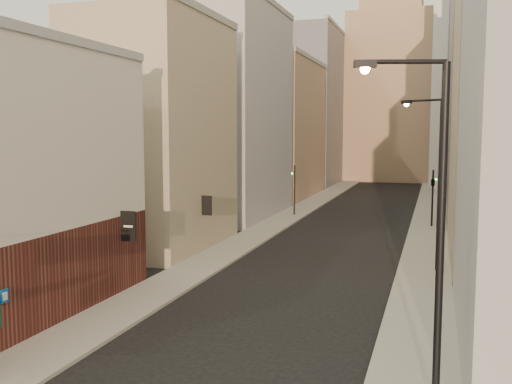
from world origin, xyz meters
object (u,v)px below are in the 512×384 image
Objects in this scene: clock_tower at (391,78)px; streetlamp_mid at (436,174)px; white_tower at (461,60)px; traffic_light_left at (294,182)px; streetlamp_near at (432,215)px; traffic_light_right at (433,185)px.

streetlamp_mid is (7.99, -67.95, -11.87)m from clock_tower.
clock_tower reaches higher than white_tower.
traffic_light_left is (-13.16, 19.59, -2.42)m from streetlamp_mid.
white_tower is 4.08× the size of streetlamp_near.
white_tower is 72.78m from streetlamp_near.
white_tower is 55.54m from streetlamp_mid.
white_tower reaches higher than streetlamp_near.
white_tower is 4.11× the size of streetlamp_mid.
traffic_light_right is at bearing -81.43° from clock_tower.
streetlamp_near is at bearing 88.03° from traffic_light_left.
traffic_light_left is at bearing 93.28° from streetlamp_near.
traffic_light_right is (12.96, -3.26, 0.39)m from traffic_light_left.
clock_tower reaches higher than traffic_light_right.
traffic_light_right is (-0.20, 16.33, -2.03)m from streetlamp_mid.
traffic_light_left is (-13.10, 37.22, -2.47)m from streetlamp_near.
white_tower reaches higher than traffic_light_left.
clock_tower is 86.76m from streetlamp_near.
clock_tower is 1.08× the size of white_tower.
traffic_light_right is at bearing 74.13° from streetlamp_near.
streetlamp_mid is at bearing 76.42° from traffic_light_right.
streetlamp_near is at bearing 75.95° from traffic_light_right.
traffic_light_left is 1.00× the size of traffic_light_right.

